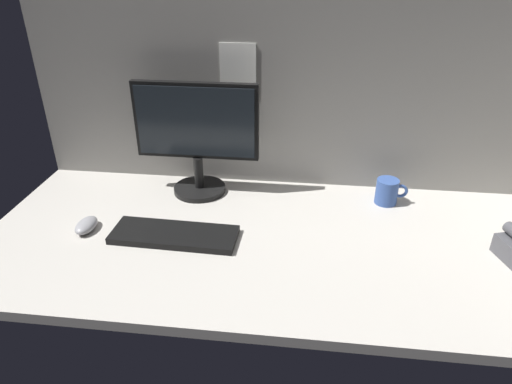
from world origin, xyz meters
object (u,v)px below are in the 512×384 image
Objects in this scene: keyboard at (174,235)px; mug_ceramic_blue at (387,191)px; mouse at (86,225)px; monitor at (197,134)px.

keyboard is 3.54× the size of mug_ceramic_blue.
keyboard is 71.02cm from mug_ceramic_blue.
keyboard is at bearing -0.14° from mouse.
monitor reaches higher than keyboard.
mouse is 96.56cm from mug_ceramic_blue.
mug_ceramic_blue is at bearing 18.49° from mouse.
keyboard is (-0.85, -30.04, -20.26)cm from monitor.
monitor is at bearing 178.90° from mug_ceramic_blue.
monitor is 66.20cm from mug_ceramic_blue.
monitor is 4.31× the size of mouse.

